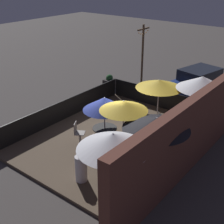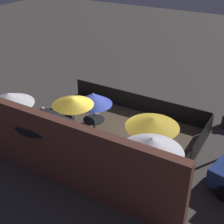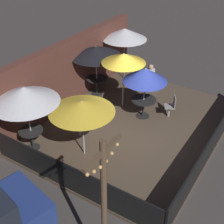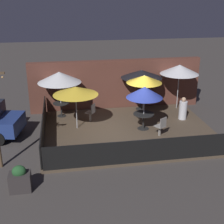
% 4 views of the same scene
% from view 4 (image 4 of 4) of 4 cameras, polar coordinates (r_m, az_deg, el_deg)
% --- Properties ---
extents(ground_plane, '(60.00, 60.00, 0.00)m').
position_cam_4_polar(ground_plane, '(15.02, 3.00, -3.68)').
color(ground_plane, '#423D3A').
extents(patio_deck, '(8.00, 6.18, 0.12)m').
position_cam_4_polar(patio_deck, '(14.99, 3.01, -3.47)').
color(patio_deck, brown).
rests_on(patio_deck, ground_plane).
extents(building_wall, '(9.60, 0.36, 2.82)m').
position_cam_4_polar(building_wall, '(17.58, 0.76, 5.00)').
color(building_wall, brown).
rests_on(building_wall, ground_plane).
extents(fence_front, '(7.80, 0.05, 0.95)m').
position_cam_4_polar(fence_front, '(12.11, 6.17, -7.08)').
color(fence_front, black).
rests_on(fence_front, patio_deck).
extents(fence_side_left, '(0.05, 5.98, 0.95)m').
position_cam_4_polar(fence_side_left, '(14.49, -12.43, -2.56)').
color(fence_side_left, black).
rests_on(fence_side_left, patio_deck).
extents(patio_umbrella_0, '(2.25, 2.25, 2.24)m').
position_cam_4_polar(patio_umbrella_0, '(17.02, 5.42, 6.96)').
color(patio_umbrella_0, '#B2B2B7').
rests_on(patio_umbrella_0, patio_deck).
extents(patio_umbrella_1, '(2.22, 2.22, 2.40)m').
position_cam_4_polar(patio_umbrella_1, '(16.12, -9.62, 6.30)').
color(patio_umbrella_1, '#B2B2B7').
rests_on(patio_umbrella_1, patio_deck).
extents(patio_umbrella_2, '(1.71, 1.71, 2.10)m').
position_cam_4_polar(patio_umbrella_2, '(14.49, 5.97, 3.62)').
color(patio_umbrella_2, '#B2B2B7').
rests_on(patio_umbrella_2, patio_deck).
extents(patio_umbrella_3, '(2.12, 2.12, 2.09)m').
position_cam_4_polar(patio_umbrella_3, '(14.56, -6.69, 3.90)').
color(patio_umbrella_3, '#B2B2B7').
rests_on(patio_umbrella_3, patio_deck).
extents(patio_umbrella_4, '(1.77, 1.77, 2.34)m').
position_cam_4_polar(patio_umbrella_4, '(15.51, 5.92, 6.00)').
color(patio_umbrella_4, '#B2B2B7').
rests_on(patio_umbrella_4, patio_deck).
extents(patio_umbrella_5, '(2.09, 2.09, 2.49)m').
position_cam_4_polar(patio_umbrella_5, '(17.44, 12.24, 7.63)').
color(patio_umbrella_5, '#B2B2B7').
rests_on(patio_umbrella_5, patio_deck).
extents(dining_table_0, '(0.93, 0.93, 0.77)m').
position_cam_4_polar(dining_table_0, '(17.42, 5.26, 2.45)').
color(dining_table_0, black).
rests_on(dining_table_0, patio_deck).
extents(dining_table_1, '(0.83, 0.83, 0.74)m').
position_cam_4_polar(dining_table_1, '(16.57, -9.30, 1.15)').
color(dining_table_1, black).
rests_on(dining_table_1, patio_deck).
extents(dining_table_2, '(0.99, 0.99, 0.78)m').
position_cam_4_polar(dining_table_2, '(14.90, 5.80, -0.84)').
color(dining_table_2, black).
rests_on(dining_table_2, patio_deck).
extents(patio_chair_0, '(0.55, 0.55, 0.93)m').
position_cam_4_polar(patio_chair_0, '(14.28, 8.96, -2.52)').
color(patio_chair_0, gray).
rests_on(patio_chair_0, patio_deck).
extents(patio_chair_1, '(0.56, 0.56, 0.95)m').
position_cam_4_polar(patio_chair_1, '(15.73, -3.82, 0.02)').
color(patio_chair_1, gray).
rests_on(patio_chair_1, patio_deck).
extents(patron_0, '(0.57, 0.57, 1.18)m').
position_cam_4_polar(patron_0, '(16.43, 12.84, 0.45)').
color(patron_0, silver).
rests_on(patron_0, patio_deck).
extents(planter_box, '(0.72, 0.50, 0.95)m').
position_cam_4_polar(planter_box, '(11.12, -16.48, -11.74)').
color(planter_box, '#332D2D').
rests_on(planter_box, ground_plane).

